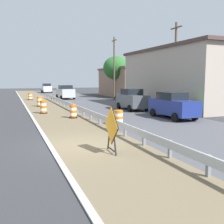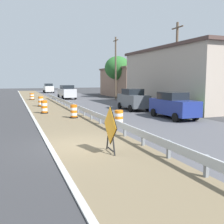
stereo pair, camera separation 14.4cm
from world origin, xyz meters
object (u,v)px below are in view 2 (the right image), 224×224
object	(u,v)px
traffic_barrel_nearest	(119,118)
utility_pole_mid	(116,67)
traffic_barrel_far	(41,102)
traffic_barrel_mid	(44,107)
traffic_barrel_farther	(32,97)
car_trailing_near_lane	(173,105)
car_mid_far_lane	(133,99)
car_lead_far_lane	(48,88)
traffic_barrel_close	(74,112)
car_lead_near_lane	(67,92)
warning_sign_diamond	(110,127)
utility_pole_near	(176,65)

from	to	relation	value
traffic_barrel_nearest	utility_pole_mid	world-z (taller)	utility_pole_mid
traffic_barrel_far	traffic_barrel_mid	bearing A→B (deg)	-93.08
traffic_barrel_farther	traffic_barrel_mid	bearing A→B (deg)	-90.30
car_trailing_near_lane	utility_pole_mid	xyz separation A→B (m)	(3.01, 19.39, 3.73)
car_trailing_near_lane	traffic_barrel_mid	bearing A→B (deg)	-127.28
traffic_barrel_farther	car_mid_far_lane	world-z (taller)	car_mid_far_lane
car_lead_far_lane	car_mid_far_lane	size ratio (longest dim) A/B	0.96
traffic_barrel_nearest	car_mid_far_lane	world-z (taller)	car_mid_far_lane
traffic_barrel_close	car_mid_far_lane	bearing A→B (deg)	25.85
traffic_barrel_close	traffic_barrel_mid	xyz separation A→B (m)	(-1.81, 3.64, 0.06)
traffic_barrel_nearest	car_trailing_near_lane	xyz separation A→B (m)	(5.00, 1.09, 0.57)
car_lead_near_lane	car_mid_far_lane	size ratio (longest dim) A/B	1.12
car_lead_near_lane	car_trailing_near_lane	size ratio (longest dim) A/B	1.06
traffic_barrel_mid	car_mid_far_lane	size ratio (longest dim) A/B	0.27
traffic_barrel_mid	utility_pole_mid	xyz separation A→B (m)	(11.93, 12.82, 4.21)
warning_sign_diamond	utility_pole_near	size ratio (longest dim) A/B	0.23
traffic_barrel_close	car_trailing_near_lane	distance (m)	7.71
traffic_barrel_mid	warning_sign_diamond	bearing A→B (deg)	-85.45
traffic_barrel_far	car_lead_far_lane	xyz separation A→B (m)	(4.71, 29.69, 0.53)
traffic_barrel_mid	traffic_barrel_farther	size ratio (longest dim) A/B	1.17
traffic_barrel_farther	utility_pole_mid	distance (m)	13.07
traffic_barrel_farther	warning_sign_diamond	bearing A→B (deg)	-88.09
utility_pole_near	utility_pole_mid	bearing A→B (deg)	93.19
traffic_barrel_close	traffic_barrel_nearest	bearing A→B (deg)	-62.20
traffic_barrel_nearest	car_trailing_near_lane	world-z (taller)	car_trailing_near_lane
traffic_barrel_far	car_lead_far_lane	distance (m)	30.07
traffic_barrel_farther	traffic_barrel_nearest	bearing A→B (deg)	-80.87
utility_pole_mid	traffic_barrel_far	bearing A→B (deg)	-150.31
traffic_barrel_close	car_lead_near_lane	distance (m)	20.27
traffic_barrel_nearest	utility_pole_near	bearing A→B (deg)	35.71
traffic_barrel_mid	utility_pole_mid	size ratio (longest dim) A/B	0.13
traffic_barrel_nearest	utility_pole_near	size ratio (longest dim) A/B	0.11
traffic_barrel_close	traffic_barrel_farther	size ratio (longest dim) A/B	1.05
car_trailing_near_lane	car_lead_far_lane	world-z (taller)	car_lead_far_lane
car_lead_far_lane	utility_pole_mid	bearing A→B (deg)	-163.61
traffic_barrel_mid	car_lead_near_lane	distance (m)	17.16
traffic_barrel_far	traffic_barrel_farther	distance (m)	10.06
traffic_barrel_nearest	car_lead_near_lane	xyz separation A→B (m)	(1.33, 23.97, 0.63)
warning_sign_diamond	utility_pole_near	bearing A→B (deg)	-131.13
warning_sign_diamond	car_lead_far_lane	distance (m)	49.64
traffic_barrel_far	car_trailing_near_lane	world-z (taller)	car_trailing_near_lane
warning_sign_diamond	car_lead_near_lane	xyz separation A→B (m)	(4.18, 29.91, 0.01)
warning_sign_diamond	traffic_barrel_mid	size ratio (longest dim) A/B	1.69
traffic_barrel_mid	utility_pole_near	world-z (taller)	utility_pole_near
traffic_barrel_mid	car_trailing_near_lane	xyz separation A→B (m)	(8.92, -6.57, 0.48)
car_lead_far_lane	traffic_barrel_close	bearing A→B (deg)	175.09
traffic_barrel_far	car_mid_far_lane	distance (m)	10.50
traffic_barrel_close	car_mid_far_lane	size ratio (longest dim) A/B	0.24
traffic_barrel_nearest	utility_pole_mid	distance (m)	22.40
car_lead_far_lane	warning_sign_diamond	bearing A→B (deg)	175.18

